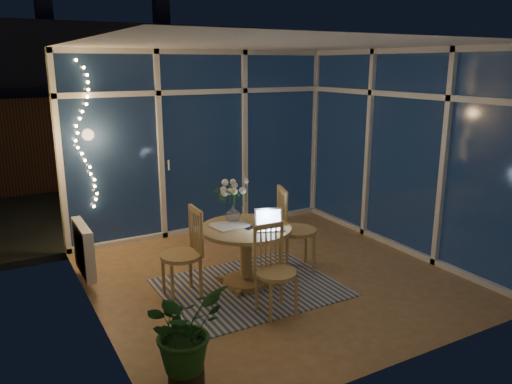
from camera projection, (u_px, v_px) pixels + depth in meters
floor at (273, 276)px, 5.82m from camera, size 4.00×4.00×0.00m
ceiling at (276, 44)px, 5.17m from camera, size 4.00×4.00×0.00m
wall_back at (203, 143)px, 7.19m from camera, size 4.00×0.04×2.60m
wall_front at (410, 213)px, 3.80m from camera, size 4.00×0.04×2.60m
wall_left at (87, 189)px, 4.55m from camera, size 0.04×4.00×2.60m
wall_right at (407, 152)px, 6.44m from camera, size 0.04×4.00×2.60m
window_wall_back at (204, 143)px, 7.15m from camera, size 4.00×0.10×2.60m
window_wall_right at (404, 152)px, 6.42m from camera, size 0.10×4.00×2.60m
radiator at (83, 249)px, 5.56m from camera, size 0.10×0.70×0.58m
fairy_lights at (84, 136)px, 6.25m from camera, size 0.24×0.10×1.85m
garden_patio at (169, 187)px, 10.30m from camera, size 12.00×6.00×0.10m
garden_fence at (136, 139)px, 10.25m from camera, size 11.00×0.08×1.80m
neighbour_roof at (111, 72)px, 12.60m from camera, size 7.00×3.00×2.20m
garden_shrubs at (125, 186)px, 8.20m from camera, size 0.90×0.90×0.90m
rug at (250, 287)px, 5.52m from camera, size 1.88×1.51×0.01m
dining_table at (246, 256)px, 5.52m from camera, size 1.00×1.00×0.68m
chair_left at (181, 253)px, 5.20m from camera, size 0.47×0.47×0.98m
chair_right at (297, 229)px, 5.89m from camera, size 0.60×0.60×1.04m
chair_front at (276, 271)px, 4.85m from camera, size 0.43×0.43×0.90m
laptop at (270, 219)px, 5.33m from camera, size 0.38×0.35×0.22m
flower_vase at (233, 212)px, 5.61m from camera, size 0.20×0.20×0.21m
bowl at (266, 216)px, 5.74m from camera, size 0.15×0.15×0.04m
newspapers at (229, 226)px, 5.45m from camera, size 0.41×0.33×0.01m
phone at (251, 228)px, 5.38m from camera, size 0.13×0.09×0.01m
potted_plant at (185, 342)px, 3.74m from camera, size 0.67×0.63×0.76m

